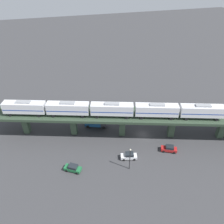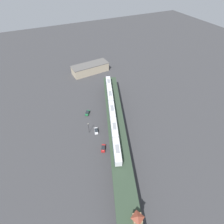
{
  "view_description": "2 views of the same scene",
  "coord_description": "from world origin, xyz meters",
  "views": [
    {
      "loc": [
        -47.24,
        25.31,
        44.1
      ],
      "look_at": [
        1.96,
        9.49,
        9.25
      ],
      "focal_mm": 35.0,
      "sensor_mm": 36.0,
      "label": 1
    },
    {
      "loc": [
        -26.13,
        -51.31,
        71.24
      ],
      "look_at": [
        1.96,
        9.49,
        9.25
      ],
      "focal_mm": 28.0,
      "sensor_mm": 36.0,
      "label": 2
    }
  ],
  "objects": [
    {
      "name": "street_lamp",
      "position": [
        -11.56,
        9.12,
        4.11
      ],
      "size": [
        0.44,
        0.44,
        6.94
      ],
      "color": "black",
      "rests_on": "ground"
    },
    {
      "name": "warehouse_building",
      "position": [
        10.26,
        68.22,
        3.41
      ],
      "size": [
        29.34,
        12.67,
        6.8
      ],
      "color": "tan",
      "rests_on": "ground"
    },
    {
      "name": "delivery_truck",
      "position": [
        8.62,
        12.93,
        1.76
      ],
      "size": [
        4.93,
        7.5,
        3.2
      ],
      "color": "#333338",
      "rests_on": "ground"
    },
    {
      "name": "street_car_green",
      "position": [
        -7.71,
        23.15,
        0.94
      ],
      "size": [
        3.96,
        4.65,
        1.89
      ],
      "color": "#1E6638",
      "rests_on": "ground"
    },
    {
      "name": "ground_plane",
      "position": [
        0.0,
        0.0,
        0.0
      ],
      "size": [
        400.0,
        400.0,
        0.0
      ],
      "primitive_type": "plane",
      "color": "#38383A"
    },
    {
      "name": "street_car_red",
      "position": [
        -8.93,
        -4.02,
        0.94
      ],
      "size": [
        3.64,
        4.73,
        1.89
      ],
      "color": "#AD1E1E",
      "rests_on": "ground"
    },
    {
      "name": "street_car_white",
      "position": [
        -8.09,
        7.86,
        0.94
      ],
      "size": [
        2.92,
        4.72,
        1.89
      ],
      "color": "silver",
      "rests_on": "ground"
    },
    {
      "name": "elevated_viaduct",
      "position": [
        -0.06,
        -0.17,
        6.66
      ],
      "size": [
        39.35,
        89.33,
        7.75
      ],
      "color": "#2C3D2C",
      "rests_on": "ground"
    },
    {
      "name": "signal_hut",
      "position": [
        -11.55,
        -38.78,
        9.55
      ],
      "size": [
        4.13,
        4.13,
        3.4
      ],
      "color": "#8C7251",
      "rests_on": "elevated_viaduct"
    },
    {
      "name": "subway_train",
      "position": [
        1.96,
        9.49,
        10.29
      ],
      "size": [
        23.97,
        59.6,
        4.45
      ],
      "color": "silver",
      "rests_on": "elevated_viaduct"
    }
  ]
}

